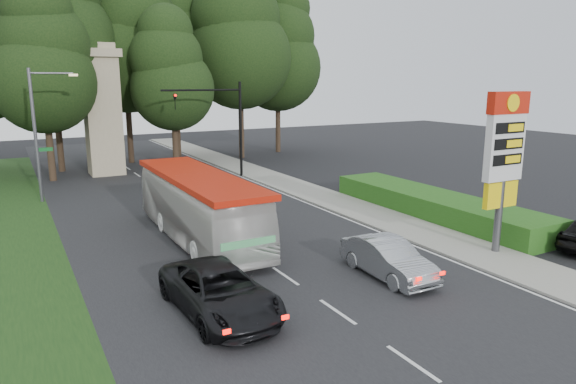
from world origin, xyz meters
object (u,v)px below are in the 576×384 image
monument (102,109)px  transit_bus (199,207)px  gas_station_pylon (504,151)px  sedan_silver (388,258)px  streetlight_signs (39,129)px  suv_charcoal (220,291)px  traffic_signal_mast (224,116)px

monument → transit_bus: monument is taller
gas_station_pylon → sedan_silver: (-5.80, 0.15, -3.73)m
streetlight_signs → suv_charcoal: streetlight_signs is taller
streetlight_signs → transit_bus: streetlight_signs is taller
streetlight_signs → monument: 9.44m
gas_station_pylon → streetlight_signs: bearing=129.0°
gas_station_pylon → transit_bus: gas_station_pylon is taller
traffic_signal_mast → suv_charcoal: size_ratio=1.33×
transit_bus → sedan_silver: 9.15m
traffic_signal_mast → suv_charcoal: bearing=-112.5°
gas_station_pylon → sedan_silver: 6.90m
gas_station_pylon → monument: monument is taller
monument → suv_charcoal: size_ratio=1.86×
traffic_signal_mast → streetlight_signs: 12.83m
streetlight_signs → sedan_silver: streetlight_signs is taller
monument → suv_charcoal: 28.10m
streetlight_signs → sedan_silver: size_ratio=1.83×
streetlight_signs → suv_charcoal: bearing=-79.4°
streetlight_signs → sedan_silver: 22.72m
sedan_silver → gas_station_pylon: bearing=0.5°
streetlight_signs → sedan_silver: (10.39, -19.86, -3.72)m
gas_station_pylon → streetlight_signs: (-16.19, 20.01, -0.01)m
gas_station_pylon → transit_bus: size_ratio=0.61×
traffic_signal_mast → monument: size_ratio=0.72×
traffic_signal_mast → transit_bus: bearing=-116.4°
gas_station_pylon → suv_charcoal: (-12.51, 0.28, -3.70)m
monument → gas_station_pylon: bearing=-68.2°
monument → sedan_silver: 28.71m
transit_bus → gas_station_pylon: bearing=-37.0°
streetlight_signs → gas_station_pylon: bearing=-51.0°
traffic_signal_mast → gas_station_pylon: bearing=-80.9°
monument → sedan_silver: monument is taller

